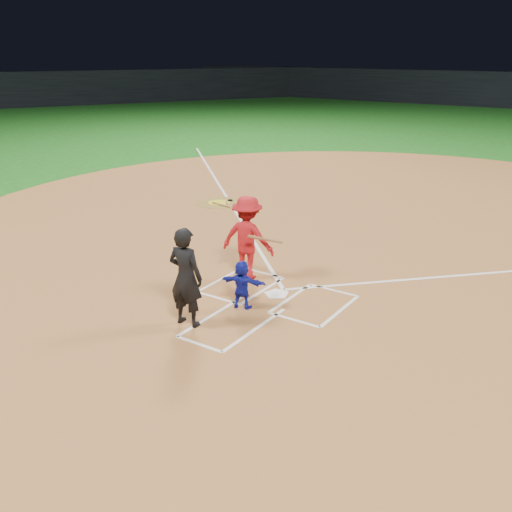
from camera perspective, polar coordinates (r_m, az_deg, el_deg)
The scene contains 13 objects.
ground at distance 13.01m, azimuth 2.08°, elevation -3.88°, with size 120.00×120.00×0.00m, color #155417.
home_plate_dirt at distance 18.08m, azimuth 12.14°, elevation 2.68°, with size 28.00×28.00×0.01m, color #925B2F.
stadium_wall_left at distance 59.18m, azimuth -21.77°, elevation 15.22°, with size 1.20×60.00×3.20m, color black.
home_plate at distance 13.01m, azimuth 2.08°, elevation -3.80°, with size 0.60×0.60×0.02m, color white.
on_deck_circle at distance 20.72m, azimuth -3.70°, elevation 5.35°, with size 1.70×1.70×0.01m, color brown.
on_deck_logo at distance 20.72m, azimuth -3.71°, elevation 5.37°, with size 0.80×0.80×0.00m, color yellow.
on_deck_bat_a at distance 20.82m, azimuth -2.96°, elevation 5.54°, with size 0.06×0.06×0.84m, color #A3733B.
on_deck_bat_c at distance 20.31m, azimuth -3.54°, elevation 5.15°, with size 0.06×0.06×0.84m, color olive.
bat_weight_donut at distance 20.91m, azimuth -2.60°, elevation 5.59°, with size 0.19×0.19×0.05m, color black.
catcher at distance 12.15m, azimuth -1.41°, elevation -2.88°, with size 0.99×0.32×1.07m, color #131BA2.
umpire at distance 11.33m, azimuth -7.04°, elevation -2.11°, with size 0.75×0.49×2.05m, color black.
chalk_markings at distance 17.45m, azimuth 11.25°, elevation 2.13°, with size 28.35×17.32×0.01m.
batter_at_plate at distance 13.57m, azimuth -0.86°, elevation 1.82°, with size 1.61×0.97×2.04m.
Camera 1 is at (6.19, -10.15, 5.30)m, focal length 40.00 mm.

